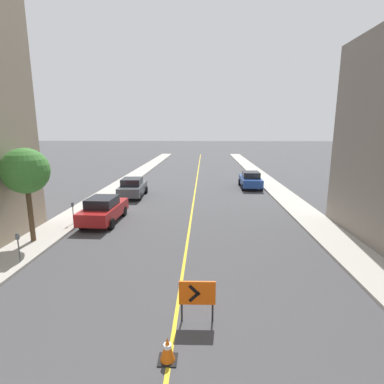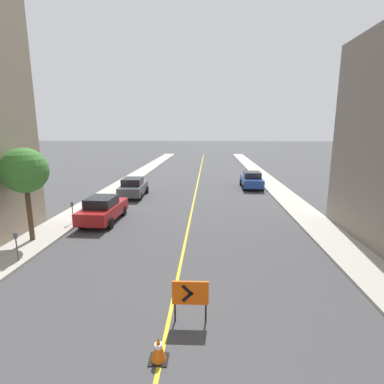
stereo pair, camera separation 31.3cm
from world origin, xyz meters
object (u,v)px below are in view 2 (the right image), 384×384
(street_tree_left_near, at_px, (25,171))
(parked_car_curb_far, at_px, (252,180))
(parked_car_curb_near, at_px, (103,209))
(parking_meter_far_curb, at_px, (72,208))
(traffic_cone_fifth, at_px, (158,349))
(parked_car_curb_mid, at_px, (133,187))
(parking_meter_near_curb, at_px, (16,241))
(arrow_barricade_primary, at_px, (190,294))

(street_tree_left_near, bearing_deg, parked_car_curb_far, 48.91)
(parked_car_curb_near, distance_m, parking_meter_far_curb, 1.74)
(traffic_cone_fifth, bearing_deg, parked_car_curb_mid, 105.84)
(parked_car_curb_near, relative_size, parked_car_curb_far, 1.01)
(parked_car_curb_far, relative_size, parking_meter_near_curb, 3.42)
(parking_meter_near_curb, bearing_deg, parking_meter_far_curb, 90.00)
(arrow_barricade_primary, xyz_separation_m, parked_car_curb_near, (-5.89, 9.40, -0.08))
(traffic_cone_fifth, relative_size, street_tree_left_near, 0.14)
(arrow_barricade_primary, xyz_separation_m, parked_car_curb_far, (4.63, 20.71, -0.08))
(parking_meter_far_curb, height_order, street_tree_left_near, street_tree_left_near)
(parking_meter_near_curb, height_order, parking_meter_far_curb, parking_meter_far_curb)
(parking_meter_near_curb, xyz_separation_m, parking_meter_far_curb, (-0.00, 5.25, 0.01))
(traffic_cone_fifth, bearing_deg, arrow_barricade_primary, 66.20)
(parked_car_curb_near, relative_size, parking_meter_near_curb, 3.44)
(traffic_cone_fifth, bearing_deg, parking_meter_near_curb, 143.52)
(parked_car_curb_far, xyz_separation_m, parking_meter_far_curb, (-12.11, -12.00, 0.24))
(arrow_barricade_primary, distance_m, parked_car_curb_near, 11.09)
(parked_car_curb_near, relative_size, street_tree_left_near, 0.95)
(street_tree_left_near, bearing_deg, parked_car_curb_near, 55.60)
(parking_meter_far_curb, bearing_deg, parked_car_curb_mid, 77.64)
(parked_car_curb_mid, relative_size, parked_car_curb_far, 1.01)
(parked_car_curb_mid, distance_m, street_tree_left_near, 11.19)
(parked_car_curb_mid, height_order, parking_meter_near_curb, parked_car_curb_mid)
(traffic_cone_fifth, xyz_separation_m, parked_car_curb_near, (-5.21, 10.95, 0.49))
(arrow_barricade_primary, height_order, parking_meter_far_curb, parking_meter_far_curb)
(traffic_cone_fifth, xyz_separation_m, parking_meter_near_curb, (-6.79, 5.02, 0.72))
(parking_meter_far_curb, bearing_deg, parking_meter_near_curb, -90.00)
(parking_meter_far_curb, distance_m, street_tree_left_near, 3.90)
(parked_car_curb_mid, height_order, parking_meter_far_curb, parked_car_curb_mid)
(parked_car_curb_near, distance_m, parked_car_curb_mid, 7.04)
(arrow_barricade_primary, relative_size, parking_meter_near_curb, 1.02)
(parking_meter_near_curb, distance_m, street_tree_left_near, 3.62)
(parked_car_curb_mid, distance_m, parking_meter_far_curb, 7.90)
(parked_car_curb_far, xyz_separation_m, parking_meter_near_curb, (-12.11, -17.24, 0.23))
(parked_car_curb_far, bearing_deg, parking_meter_near_curb, -124.08)
(parked_car_curb_far, height_order, parking_meter_far_curb, parked_car_curb_far)
(parking_meter_near_curb, relative_size, parking_meter_far_curb, 0.99)
(parking_meter_near_curb, relative_size, street_tree_left_near, 0.28)
(arrow_barricade_primary, bearing_deg, parking_meter_near_curb, 154.04)
(arrow_barricade_primary, relative_size, parking_meter_far_curb, 1.00)
(parked_car_curb_mid, height_order, parked_car_curb_far, same)
(parked_car_curb_far, distance_m, parking_meter_far_curb, 17.05)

